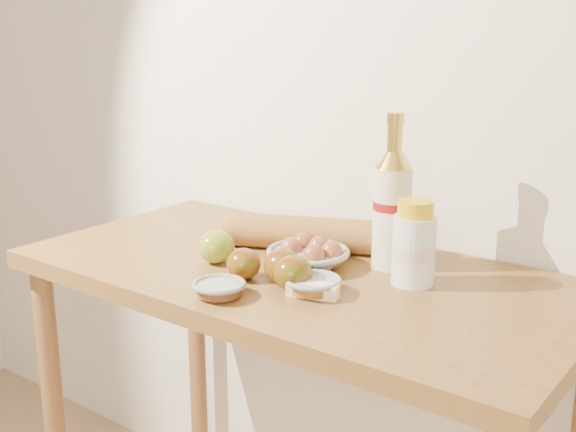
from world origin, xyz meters
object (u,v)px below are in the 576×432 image
object	(u,v)px
table	(296,322)
bourbon_bottle	(392,206)
cream_bottle	(414,246)
baguette	(321,234)
egg_bowl	(309,255)

from	to	relation	value
table	bourbon_bottle	world-z (taller)	bourbon_bottle
cream_bottle	baguette	size ratio (longest dim) A/B	0.37
bourbon_bottle	egg_bowl	size ratio (longest dim) A/B	1.60
baguette	egg_bowl	bearing A→B (deg)	-91.52
cream_bottle	baguette	world-z (taller)	cream_bottle
egg_bowl	table	bearing A→B (deg)	-130.92
table	cream_bottle	world-z (taller)	cream_bottle
bourbon_bottle	egg_bowl	distance (m)	0.20
cream_bottle	egg_bowl	distance (m)	0.23
table	baguette	bearing A→B (deg)	101.22
egg_bowl	baguette	world-z (taller)	baguette
table	egg_bowl	world-z (taller)	egg_bowl
cream_bottle	baguette	bearing A→B (deg)	-176.94
table	baguette	size ratio (longest dim) A/B	2.60
bourbon_bottle	cream_bottle	world-z (taller)	bourbon_bottle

